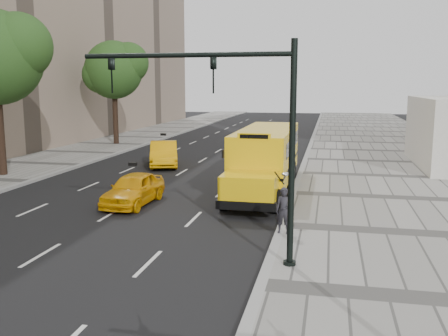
% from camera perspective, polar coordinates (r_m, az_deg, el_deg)
% --- Properties ---
extents(ground, '(140.00, 140.00, 0.00)m').
position_cam_1_polar(ground, '(24.97, -5.96, -2.54)').
color(ground, black).
rests_on(ground, ground).
extents(sidewalk_museum, '(12.00, 140.00, 0.15)m').
position_cam_1_polar(sidewalk_museum, '(24.17, 22.28, -3.43)').
color(sidewalk_museum, gray).
rests_on(sidewalk_museum, ground).
extents(curb_museum, '(0.30, 140.00, 0.15)m').
position_cam_1_polar(curb_museum, '(23.82, 7.92, -2.98)').
color(curb_museum, gray).
rests_on(curb_museum, ground).
extents(curb_far, '(0.30, 140.00, 0.15)m').
position_cam_1_polar(curb_far, '(28.43, -21.50, -1.52)').
color(curb_far, gray).
rests_on(curb_far, ground).
extents(tree_c, '(5.50, 4.89, 8.86)m').
position_cam_1_polar(tree_c, '(43.96, -12.38, 10.95)').
color(tree_c, black).
rests_on(tree_c, ground).
extents(school_bus, '(2.96, 11.56, 3.19)m').
position_cam_1_polar(school_bus, '(25.12, 4.84, 1.64)').
color(school_bus, yellow).
rests_on(school_bus, ground).
extents(taxi_near, '(1.80, 4.15, 1.39)m').
position_cam_1_polar(taxi_near, '(22.11, -10.31, -2.37)').
color(taxi_near, '#E59C06').
rests_on(taxi_near, ground).
extents(taxi_far, '(3.12, 5.07, 1.58)m').
position_cam_1_polar(taxi_far, '(32.33, -6.91, 1.62)').
color(taxi_far, '#E59C06').
rests_on(taxi_far, ground).
extents(pedestrian, '(0.61, 0.43, 1.60)m').
position_cam_1_polar(pedestrian, '(17.20, 6.86, -4.85)').
color(pedestrian, '#252329').
rests_on(pedestrian, sidewalk_museum).
extents(traffic_signal, '(6.18, 0.36, 6.40)m').
position_cam_1_polar(traffic_signal, '(13.85, 2.01, 4.95)').
color(traffic_signal, black).
rests_on(traffic_signal, ground).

